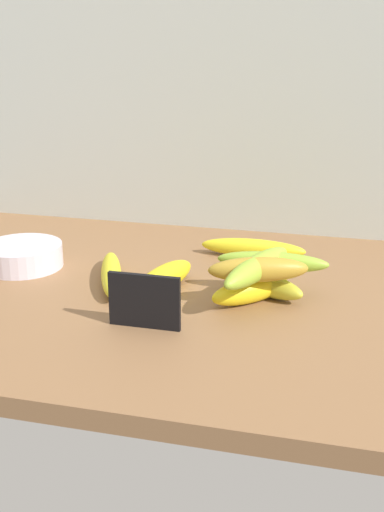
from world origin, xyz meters
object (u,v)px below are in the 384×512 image
at_px(banana_2, 111,274).
at_px(banana_4, 251,290).
at_px(banana_0, 253,248).
at_px(banana_1, 165,277).
at_px(chalkboard_sign, 145,303).
at_px(banana_7, 257,267).
at_px(banana_3, 262,284).
at_px(banana_6, 273,262).
at_px(fruit_bowl, 22,256).
at_px(banana_5, 258,269).

height_order(banana_2, banana_4, banana_4).
height_order(banana_0, banana_2, banana_0).
distance_m(banana_1, banana_4, 0.15).
bearing_deg(chalkboard_sign, banana_0, 73.61).
distance_m(banana_0, banana_7, 0.23).
distance_m(banana_3, banana_6, 0.04).
bearing_deg(fruit_bowl, banana_1, -8.26).
bearing_deg(banana_1, banana_6, 8.84).
distance_m(fruit_bowl, banana_5, 0.46).
bearing_deg(fruit_bowl, chalkboard_sign, -32.52).
relative_size(banana_4, banana_7, 0.75).
relative_size(banana_2, banana_7, 1.05).
height_order(banana_3, banana_7, banana_7).
bearing_deg(banana_2, banana_3, 2.90).
height_order(banana_0, banana_6, banana_6).
distance_m(banana_0, banana_3, 0.19).
xyz_separation_m(banana_5, banana_6, (0.02, 0.06, -0.01)).
relative_size(banana_1, banana_2, 0.76).
bearing_deg(banana_2, chalkboard_sign, -53.96).
bearing_deg(banana_2, banana_0, 42.44).
xyz_separation_m(chalkboard_sign, banana_5, (0.15, 0.12, 0.02)).
relative_size(chalkboard_sign, banana_3, 0.69).
bearing_deg(banana_1, chalkboard_sign, -84.56).
bearing_deg(chalkboard_sign, banana_5, 39.03).
distance_m(banana_0, banana_2, 0.30).
bearing_deg(banana_0, chalkboard_sign, -106.39).
bearing_deg(chalkboard_sign, banana_2, 126.04).
xyz_separation_m(chalkboard_sign, banana_2, (-0.11, 0.16, -0.02)).
relative_size(banana_1, banana_5, 0.99).
xyz_separation_m(banana_1, banana_6, (0.18, 0.03, 0.03)).
xyz_separation_m(fruit_bowl, banana_3, (0.46, -0.03, -0.00)).
relative_size(chalkboard_sign, banana_7, 0.55).
bearing_deg(banana_4, banana_7, -12.16).
relative_size(banana_5, banana_6, 0.87).
xyz_separation_m(banana_2, banana_6, (0.28, 0.02, 0.04)).
xyz_separation_m(banana_5, banana_7, (-0.00, 0.01, 0.00)).
height_order(banana_0, banana_1, banana_1).
relative_size(fruit_bowl, banana_3, 0.94).
bearing_deg(banana_3, banana_5, -90.73).
distance_m(chalkboard_sign, banana_5, 0.19).
xyz_separation_m(banana_0, banana_4, (0.03, -0.22, 0.00)).
height_order(banana_6, banana_7, banana_7).
height_order(chalkboard_sign, banana_7, chalkboard_sign).
distance_m(banana_1, banana_2, 0.10).
bearing_deg(banana_2, banana_5, -7.38).
relative_size(banana_2, banana_3, 1.32).
bearing_deg(banana_5, banana_3, 89.27).
bearing_deg(banana_1, banana_4, -7.03).
relative_size(banana_3, banana_4, 1.06).
relative_size(fruit_bowl, banana_7, 0.75).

